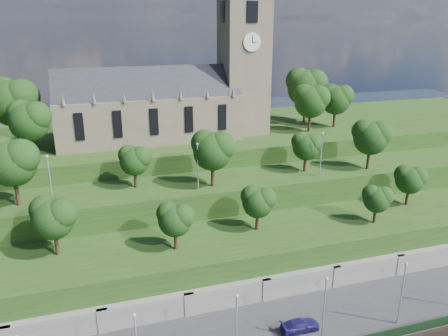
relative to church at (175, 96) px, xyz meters
name	(u,v)px	position (x,y,z in m)	size (l,w,h in m)	color
retaining_wall	(227,300)	(-0.79, -34.01, -20.02)	(160.00, 2.10, 5.00)	slate
embankment_lower	(214,265)	(-0.79, -27.98, -18.52)	(160.00, 12.00, 8.00)	#203C14
embankment_upper	(194,219)	(-0.79, -16.98, -16.52)	(160.00, 10.00, 12.00)	#203C14
hilltop	(170,168)	(-0.79, 4.02, -15.02)	(160.00, 32.00, 15.00)	#203C14
church	(175,96)	(0.00, 0.00, 0.00)	(38.60, 12.35, 27.60)	brown
trees_lower	(203,208)	(-1.97, -27.53, -10.01)	(69.17, 8.54, 7.76)	black
trees_upper	(198,149)	(-0.26, -18.14, -4.83)	(60.58, 8.03, 9.44)	black
trees_hilltop	(172,100)	(-0.50, -0.42, -0.51)	(74.69, 16.86, 11.75)	black
lamp_posts_promenade	(236,324)	(-2.79, -43.48, -15.82)	(60.36, 0.36, 8.19)	#B2B2B7
lamp_posts_upper	(198,163)	(-0.79, -19.98, -6.30)	(40.36, 0.36, 7.24)	#B2B2B7
car_right	(300,325)	(5.75, -41.16, -19.85)	(1.89, 4.66, 1.35)	#1D1854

